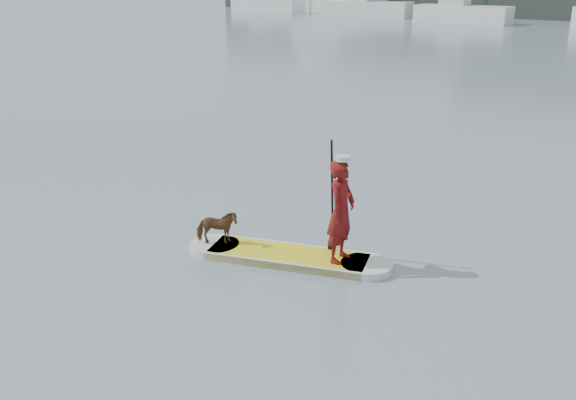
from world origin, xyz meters
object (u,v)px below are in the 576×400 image
Objects in this scene: paddler at (341,211)px; dog at (217,228)px; sailboat_a at (267,4)px; sailboat_b at (366,7)px; paddleboard at (288,256)px; sailboat_c at (462,13)px.

dog is (-1.93, -0.62, -0.51)m from paddler.
sailboat_b is at bearing 3.47° from sailboat_a.
paddleboard is 2.02× the size of paddler.
paddleboard is 0.28× the size of sailboat_c.
paddler is 2.40× the size of dog.
sailboat_b is at bearing 21.01° from paddler.
sailboat_a is at bearing 30.80° from paddler.
sailboat_c is (-14.72, 46.21, 0.77)m from paddleboard.
sailboat_b reaches higher than paddleboard.
sailboat_b reaches higher than sailboat_c.
sailboat_a is at bearing 109.46° from paddleboard.
sailboat_c is at bearing 89.99° from paddleboard.
paddler is at bearing -66.06° from sailboat_b.
paddleboard is at bearing -52.98° from sailboat_a.
paddleboard is at bearing 100.59° from paddler.
sailboat_b is (-23.77, 48.77, 0.47)m from dog.
dog is at bearing 100.59° from paddler.
dog is 59.45m from sailboat_a.
sailboat_c is (10.19, -2.19, -0.04)m from sailboat_b.
dog is at bearing -68.17° from sailboat_b.
paddler is 0.14× the size of sailboat_a.
paddler is at bearing -112.04° from dog.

